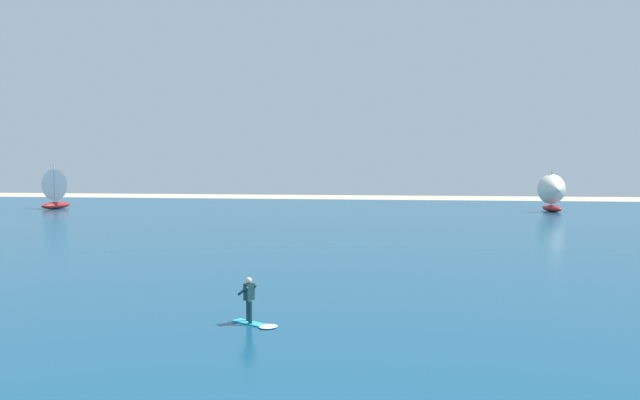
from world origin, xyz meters
name	(u,v)px	position (x,y,z in m)	size (l,w,h in m)	color
ocean	(385,229)	(0.00, 49.36, 0.05)	(160.00, 90.00, 0.10)	navy
kitesurfer	(253,308)	(-3.09, 13.43, 0.70)	(1.96, 1.51, 1.67)	#26B2CC
sailboat_mid_right	(59,188)	(-41.63, 68.73, 2.64)	(4.25, 4.90, 5.54)	maroon
sailboat_near_shore	(555,193)	(18.65, 71.12, 2.36)	(3.83, 4.38, 4.94)	maroon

